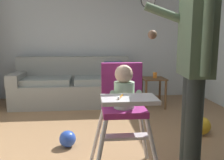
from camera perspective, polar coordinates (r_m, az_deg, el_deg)
name	(u,v)px	position (r m, az deg, el deg)	size (l,w,h in m)	color
ground	(117,159)	(2.67, 1.27, -18.04)	(5.78, 6.83, 0.10)	#99734E
wall_far	(102,32)	(5.01, -2.36, 11.31)	(4.98, 0.06, 2.69)	silver
couch	(74,86)	(4.56, -8.98, -1.41)	(2.14, 0.86, 0.86)	gray
high_chair	(124,99)	(2.05, 2.77, -4.39)	(0.61, 0.73, 0.99)	silver
adult_standing	(194,66)	(2.09, 18.72, 3.17)	(0.51, 0.54, 1.71)	#2B3431
toy_ball	(68,139)	(2.82, -10.39, -13.45)	(0.18, 0.18, 0.18)	#284CB7
toy_ball_second	(201,126)	(3.30, 20.25, -10.02)	(0.23, 0.23, 0.23)	gold
side_table	(153,86)	(4.32, 9.71, -1.38)	(0.40, 0.40, 0.52)	brown
sippy_cup	(155,75)	(4.29, 10.06, 1.12)	(0.07, 0.07, 0.10)	orange
wall_clock	(148,1)	(5.16, 8.48, 17.97)	(0.29, 0.04, 0.29)	white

